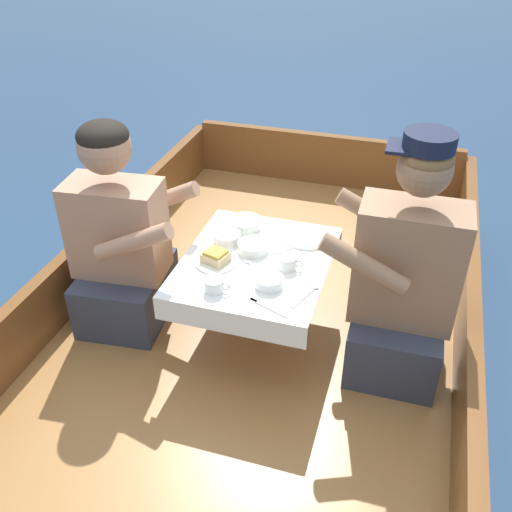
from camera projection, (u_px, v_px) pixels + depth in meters
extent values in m
plane|color=navy|center=(257.00, 372.00, 2.77)|extent=(60.00, 60.00, 0.00)
cube|color=#9E6B38|center=(257.00, 351.00, 2.70)|extent=(1.85, 3.20, 0.27)
cube|color=brown|center=(81.00, 270.00, 2.76)|extent=(0.06, 3.20, 0.30)
cube|color=brown|center=(467.00, 344.00, 2.32)|extent=(0.06, 3.20, 0.30)
cube|color=brown|center=(326.00, 159.00, 3.78)|extent=(1.73, 0.06, 0.34)
cylinder|color=#B2B2B7|center=(256.00, 300.00, 2.50)|extent=(0.07, 0.07, 0.38)
cube|color=#9E6B38|center=(256.00, 263.00, 2.39)|extent=(0.57, 0.69, 0.02)
cube|color=white|center=(256.00, 260.00, 2.38)|extent=(0.60, 0.72, 0.00)
cube|color=white|center=(228.00, 323.00, 2.13)|extent=(0.60, 0.00, 0.10)
cube|color=white|center=(278.00, 229.00, 2.70)|extent=(0.60, 0.00, 0.10)
cube|color=#333847|center=(127.00, 293.00, 2.64)|extent=(0.40, 0.47, 0.26)
cube|color=tan|center=(117.00, 229.00, 2.44)|extent=(0.42, 0.26, 0.43)
sphere|color=tan|center=(104.00, 147.00, 2.24)|extent=(0.22, 0.22, 0.22)
ellipsoid|color=black|center=(102.00, 136.00, 2.21)|extent=(0.21, 0.21, 0.12)
cylinder|color=tan|center=(164.00, 200.00, 2.53)|extent=(0.34, 0.10, 0.21)
cylinder|color=tan|center=(133.00, 242.00, 2.24)|extent=(0.34, 0.10, 0.21)
cube|color=#333847|center=(394.00, 338.00, 2.38)|extent=(0.36, 0.44, 0.26)
cube|color=#936B4C|center=(408.00, 264.00, 2.17)|extent=(0.40, 0.22, 0.49)
sphere|color=#936B4C|center=(425.00, 169.00, 1.95)|extent=(0.19, 0.19, 0.19)
ellipsoid|color=brown|center=(427.00, 158.00, 1.93)|extent=(0.18, 0.18, 0.11)
cylinder|color=#936B4C|center=(364.00, 264.00, 2.01)|extent=(0.34, 0.07, 0.21)
cylinder|color=#936B4C|center=(375.00, 216.00, 2.30)|extent=(0.34, 0.07, 0.21)
cylinder|color=black|center=(430.00, 141.00, 1.89)|extent=(0.18, 0.18, 0.06)
cube|color=black|center=(402.00, 147.00, 1.93)|extent=(0.10, 0.14, 0.01)
cylinder|color=silver|center=(216.00, 262.00, 2.36)|extent=(0.18, 0.18, 0.01)
cylinder|color=silver|center=(308.00, 237.00, 2.52)|extent=(0.21, 0.21, 0.01)
cube|color=#E0BC7F|center=(216.00, 257.00, 2.35)|extent=(0.12, 0.11, 0.04)
cube|color=gold|center=(215.00, 252.00, 2.34)|extent=(0.10, 0.09, 0.01)
cylinder|color=silver|center=(245.00, 223.00, 2.59)|extent=(0.15, 0.15, 0.04)
cylinder|color=beige|center=(245.00, 221.00, 2.59)|extent=(0.12, 0.12, 0.02)
cylinder|color=silver|center=(227.00, 237.00, 2.49)|extent=(0.12, 0.12, 0.04)
cylinder|color=beige|center=(227.00, 235.00, 2.49)|extent=(0.10, 0.10, 0.02)
cylinder|color=silver|center=(269.00, 282.00, 2.22)|extent=(0.11, 0.11, 0.04)
cylinder|color=beige|center=(269.00, 280.00, 2.22)|extent=(0.09, 0.09, 0.02)
cylinder|color=silver|center=(253.00, 247.00, 2.43)|extent=(0.13, 0.13, 0.04)
cylinder|color=beige|center=(253.00, 245.00, 2.42)|extent=(0.11, 0.11, 0.02)
cylinder|color=silver|center=(214.00, 285.00, 2.19)|extent=(0.08, 0.08, 0.05)
torus|color=silver|center=(226.00, 287.00, 2.18)|extent=(0.04, 0.01, 0.04)
cylinder|color=#3D2314|center=(214.00, 282.00, 2.18)|extent=(0.06, 0.06, 0.01)
cylinder|color=silver|center=(287.00, 262.00, 2.32)|extent=(0.08, 0.08, 0.06)
torus|color=silver|center=(299.00, 264.00, 2.30)|extent=(0.04, 0.01, 0.04)
cylinder|color=#3D2314|center=(287.00, 259.00, 2.31)|extent=(0.07, 0.07, 0.01)
cube|color=silver|center=(305.00, 296.00, 2.17)|extent=(0.07, 0.16, 0.00)
ellipsoid|color=silver|center=(315.00, 287.00, 2.22)|extent=(0.04, 0.02, 0.01)
cube|color=silver|center=(257.00, 271.00, 2.31)|extent=(0.13, 0.13, 0.00)
ellipsoid|color=silver|center=(249.00, 262.00, 2.36)|extent=(0.04, 0.02, 0.01)
cube|color=silver|center=(287.00, 250.00, 2.44)|extent=(0.13, 0.13, 0.00)
ellipsoid|color=silver|center=(301.00, 245.00, 2.47)|extent=(0.04, 0.02, 0.01)
cube|color=silver|center=(268.00, 308.00, 2.11)|extent=(0.16, 0.07, 0.00)
cube|color=silver|center=(253.00, 300.00, 2.15)|extent=(0.04, 0.03, 0.00)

